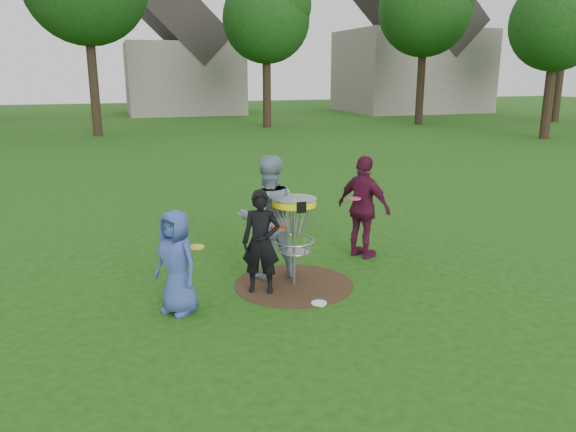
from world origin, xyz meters
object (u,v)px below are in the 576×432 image
object	(u,v)px
player_blue	(177,262)
player_black	(261,242)
player_grey	(268,217)
player_maroon	(364,207)
disc_golf_basket	(294,220)

from	to	relation	value
player_blue	player_black	world-z (taller)	player_black
player_grey	player_maroon	world-z (taller)	player_grey
player_blue	player_black	xyz separation A→B (m)	(1.24, 0.35, 0.05)
player_black	player_maroon	size ratio (longest dim) A/B	0.86
player_blue	player_maroon	world-z (taller)	player_maroon
player_grey	player_maroon	size ratio (longest dim) A/B	1.08
player_black	disc_golf_basket	xyz separation A→B (m)	(0.54, 0.11, 0.26)
player_black	player_grey	size ratio (longest dim) A/B	0.79
player_blue	disc_golf_basket	bearing A→B (deg)	67.84
player_black	player_maroon	xyz separation A→B (m)	(2.08, 1.01, 0.12)
player_grey	player_maroon	distance (m)	1.86
disc_golf_basket	player_grey	bearing A→B (deg)	119.09
player_blue	player_grey	bearing A→B (deg)	85.21
player_maroon	disc_golf_basket	bearing A→B (deg)	90.97
player_blue	player_maroon	distance (m)	3.59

